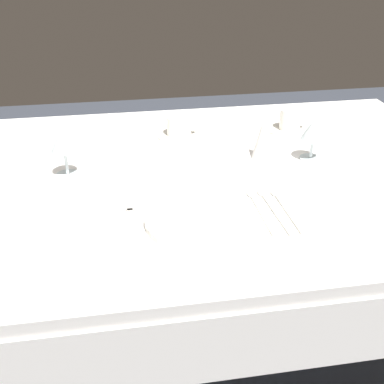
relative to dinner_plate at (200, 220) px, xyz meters
name	(u,v)px	position (x,y,z in m)	size (l,w,h in m)	color
ground_plane	(184,355)	(-0.01, 0.27, -0.75)	(6.00, 6.00, 0.00)	#383D47
dining_table	(182,198)	(-0.01, 0.27, -0.09)	(1.80, 1.11, 0.74)	white
dinner_plate	(200,220)	(0.00, 0.00, 0.00)	(0.27, 0.27, 0.02)	white
fork_outer	(130,224)	(-0.17, 0.02, -0.01)	(0.03, 0.22, 0.00)	beige
spoon_soup	(258,206)	(0.16, 0.05, -0.01)	(0.03, 0.22, 0.01)	beige
spoon_dessert	(271,205)	(0.19, 0.05, -0.01)	(0.03, 0.23, 0.01)	beige
spoon_tea	(284,205)	(0.23, 0.05, -0.01)	(0.03, 0.21, 0.01)	beige
saucer_left	(289,130)	(0.41, 0.53, 0.00)	(0.14, 0.14, 0.01)	white
coffee_cup_left	(291,119)	(0.41, 0.53, 0.04)	(0.10, 0.07, 0.07)	white
saucer_right	(179,136)	(0.02, 0.54, 0.00)	(0.14, 0.14, 0.01)	white
coffee_cup_right	(179,126)	(0.03, 0.54, 0.03)	(0.10, 0.08, 0.07)	white
wine_glass_centre	(314,130)	(0.40, 0.30, 0.09)	(0.08, 0.08, 0.14)	silver
wine_glass_left	(63,142)	(-0.33, 0.31, 0.10)	(0.07, 0.07, 0.15)	silver
napkin_folded	(264,135)	(0.25, 0.33, 0.07)	(0.07, 0.07, 0.15)	white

